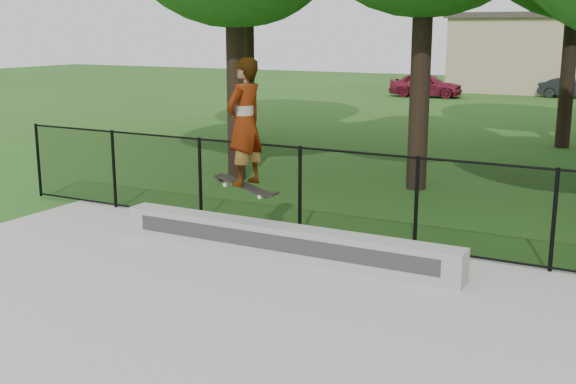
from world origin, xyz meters
name	(u,v)px	position (x,y,z in m)	size (l,w,h in m)	color
grind_ledge	(282,241)	(-1.68, 4.70, 0.30)	(5.56, 0.40, 0.48)	#9A9A95
car_a	(426,85)	(-8.05, 31.79, 0.63)	(1.48, 3.66, 1.25)	maroon
car_b	(571,88)	(-1.40, 34.77, 0.51)	(1.08, 2.81, 1.02)	black
skater_airborne	(245,124)	(-2.19, 4.50, 2.07)	(0.82, 0.74, 2.06)	black
chainlink_fence	(416,204)	(0.00, 5.90, 0.81)	(16.06, 0.06, 1.50)	black
distant_building	(570,53)	(-2.00, 38.00, 2.16)	(12.40, 6.40, 4.30)	tan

